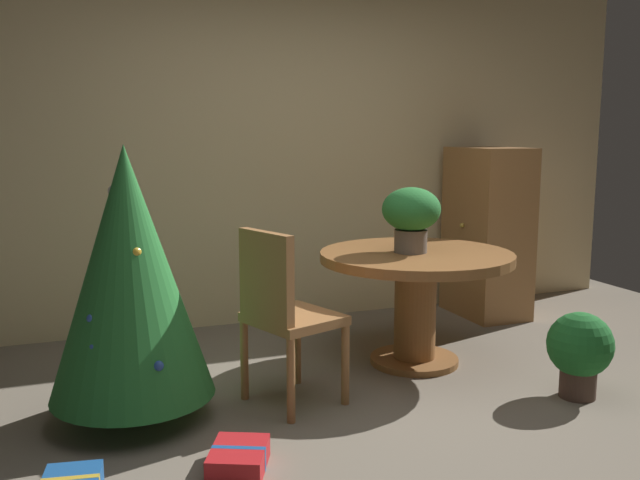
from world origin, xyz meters
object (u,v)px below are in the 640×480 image
(flower_vase, at_px, (411,214))
(potted_plant, at_px, (580,349))
(wooden_chair_left, at_px, (282,308))
(gift_box_red, at_px, (239,459))
(holiday_tree, at_px, (129,273))
(round_dining_table, at_px, (416,282))
(wooden_cabinet, at_px, (487,232))

(flower_vase, relative_size, potted_plant, 0.84)
(wooden_chair_left, height_order, gift_box_red, wooden_chair_left)
(holiday_tree, height_order, potted_plant, holiday_tree)
(flower_vase, bearing_deg, potted_plant, -53.39)
(round_dining_table, bearing_deg, gift_box_red, -144.72)
(round_dining_table, distance_m, wooden_cabinet, 1.39)
(gift_box_red, xyz_separation_m, potted_plant, (1.94, 0.15, 0.22))
(flower_vase, bearing_deg, wooden_cabinet, 36.83)
(gift_box_red, bearing_deg, flower_vase, 36.24)
(wooden_chair_left, bearing_deg, round_dining_table, 20.00)
(potted_plant, bearing_deg, flower_vase, 126.61)
(round_dining_table, bearing_deg, potted_plant, -54.90)
(wooden_chair_left, bearing_deg, wooden_cabinet, 30.28)
(gift_box_red, relative_size, wooden_cabinet, 0.28)
(wooden_chair_left, relative_size, potted_plant, 1.99)
(wooden_cabinet, relative_size, potted_plant, 2.77)
(holiday_tree, bearing_deg, gift_box_red, -62.60)
(wooden_chair_left, distance_m, wooden_cabinet, 2.39)
(flower_vase, distance_m, potted_plant, 1.23)
(gift_box_red, bearing_deg, round_dining_table, 35.28)
(wooden_cabinet, xyz_separation_m, potted_plant, (-0.51, -1.66, -0.39))
(flower_vase, relative_size, gift_box_red, 1.08)
(holiday_tree, xyz_separation_m, gift_box_red, (0.37, -0.70, -0.71))
(flower_vase, xyz_separation_m, wooden_chair_left, (-0.94, -0.36, -0.42))
(flower_vase, bearing_deg, wooden_chair_left, -158.88)
(round_dining_table, height_order, flower_vase, flower_vase)
(wooden_chair_left, height_order, holiday_tree, holiday_tree)
(round_dining_table, distance_m, gift_box_red, 1.74)
(holiday_tree, distance_m, potted_plant, 2.42)
(holiday_tree, relative_size, wooden_cabinet, 1.05)
(wooden_chair_left, bearing_deg, holiday_tree, 173.26)
(round_dining_table, xyz_separation_m, wooden_chair_left, (-0.98, -0.36, 0.01))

